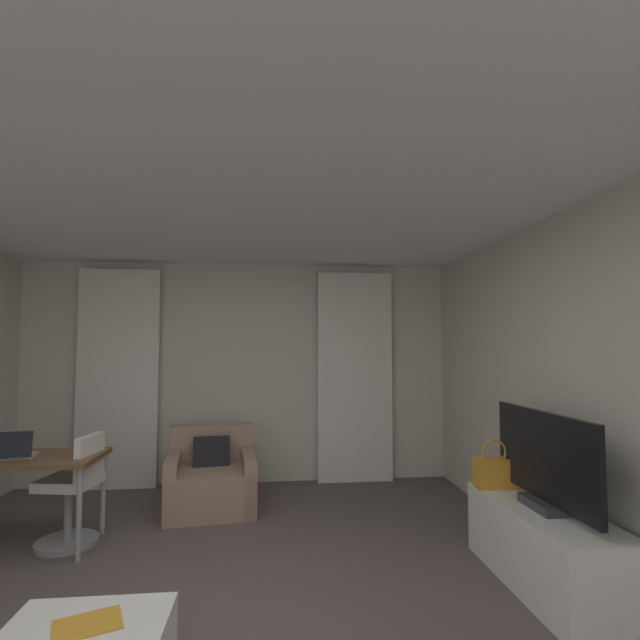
# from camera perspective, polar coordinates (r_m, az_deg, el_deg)

# --- Properties ---
(wall_window) EXTENTS (5.12, 0.06, 2.60)m
(wall_window) POSITION_cam_1_polar(r_m,az_deg,el_deg) (5.74, -9.69, -6.24)
(wall_window) COLOR beige
(wall_window) RESTS_ON ground
(wall_right) EXTENTS (0.06, 6.12, 2.60)m
(wall_right) POSITION_cam_1_polar(r_m,az_deg,el_deg) (3.46, 33.02, -7.76)
(wall_right) COLOR beige
(wall_right) RESTS_ON ground
(ceiling) EXTENTS (5.12, 6.12, 0.06)m
(ceiling) POSITION_cam_1_polar(r_m,az_deg,el_deg) (2.90, -13.56, 17.55)
(ceiling) COLOR white
(ceiling) RESTS_ON wall_left
(curtain_left_panel) EXTENTS (0.90, 0.06, 2.50)m
(curtain_left_panel) POSITION_cam_1_polar(r_m,az_deg,el_deg) (5.87, -23.39, -6.45)
(curtain_left_panel) COLOR silver
(curtain_left_panel) RESTS_ON ground
(curtain_right_panel) EXTENTS (0.90, 0.06, 2.50)m
(curtain_right_panel) POSITION_cam_1_polar(r_m,az_deg,el_deg) (5.69, 4.28, -6.81)
(curtain_right_panel) COLOR silver
(curtain_right_panel) RESTS_ON ground
(armchair) EXTENTS (0.93, 0.89, 0.78)m
(armchair) POSITION_cam_1_polar(r_m,az_deg,el_deg) (5.02, -13.14, -18.59)
(armchair) COLOR #997A66
(armchair) RESTS_ON ground
(desk) EXTENTS (1.45, 0.61, 0.73)m
(desk) POSITION_cam_1_polar(r_m,az_deg,el_deg) (4.63, -34.07, -14.37)
(desk) COLOR brown
(desk) RESTS_ON ground
(desk_chair) EXTENTS (0.48, 0.48, 0.88)m
(desk_chair) POSITION_cam_1_polar(r_m,az_deg,el_deg) (4.54, -27.84, -18.37)
(desk_chair) COLOR gray
(desk_chair) RESTS_ON ground
(laptop) EXTENTS (0.36, 0.31, 0.22)m
(laptop) POSITION_cam_1_polar(r_m,az_deg,el_deg) (4.52, -33.45, -13.33)
(laptop) COLOR #ADADB2
(laptop) RESTS_ON desk
(magazine_open) EXTENTS (0.33, 0.29, 0.01)m
(magazine_open) POSITION_cam_1_polar(r_m,az_deg,el_deg) (2.68, -26.45, -30.28)
(magazine_open) COLOR orange
(magazine_open) RESTS_ON coffee_table
(tv_console) EXTENTS (0.51, 1.29, 0.52)m
(tv_console) POSITION_cam_1_polar(r_m,az_deg,el_deg) (3.79, 25.69, -23.70)
(tv_console) COLOR white
(tv_console) RESTS_ON ground
(tv_flatscreen) EXTENTS (0.20, 1.14, 0.65)m
(tv_flatscreen) POSITION_cam_1_polar(r_m,az_deg,el_deg) (3.61, 25.62, -15.33)
(tv_flatscreen) COLOR #333338
(tv_flatscreen) RESTS_ON tv_console
(handbag_primary) EXTENTS (0.30, 0.14, 0.37)m
(handbag_primary) POSITION_cam_1_polar(r_m,az_deg,el_deg) (4.02, 20.52, -16.93)
(handbag_primary) COLOR orange
(handbag_primary) RESTS_ON tv_console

